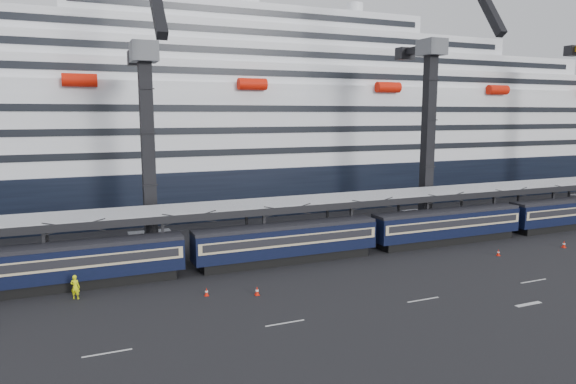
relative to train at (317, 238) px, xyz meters
name	(u,v)px	position (x,y,z in m)	size (l,w,h in m)	color
ground	(413,282)	(4.65, -10.00, -2.20)	(260.00, 260.00, 0.00)	black
lane_markings	(529,288)	(12.80, -15.23, -2.19)	(111.00, 4.27, 0.02)	beige
train	(317,238)	(0.00, 0.00, 0.00)	(133.05, 3.00, 4.05)	black
canopy	(339,200)	(4.65, 4.00, 3.05)	(130.00, 6.25, 5.53)	#9C9EA4
cruise_ship	(242,129)	(3.57, 35.99, 10.14)	(214.09, 28.84, 34.00)	black
crane_dark_near	(148,142)	(-15.35, 8.59, 9.73)	(4.50, 17.75, 35.08)	#53565B
crane_dark_mid	(431,125)	(19.65, 7.59, 11.16)	(4.50, 18.24, 39.64)	#53565B
worker	(75,287)	(-23.06, -2.99, -1.20)	(0.73, 0.48, 2.00)	#EDFA0D
traffic_cone_c	(207,292)	(-13.16, -6.36, -1.86)	(0.34, 0.34, 0.69)	red
traffic_cone_d	(257,291)	(-9.29, -7.82, -1.83)	(0.37, 0.37, 0.75)	red
traffic_cone_e	(498,252)	(18.07, -6.42, -1.86)	(0.35, 0.35, 0.70)	red
traffic_cone_f	(564,244)	(27.31, -6.74, -1.80)	(0.41, 0.41, 0.82)	red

